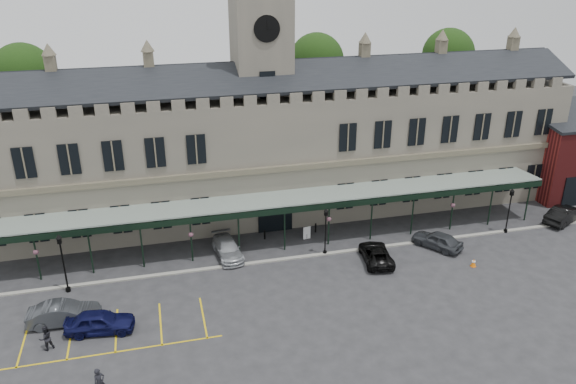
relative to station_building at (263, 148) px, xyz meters
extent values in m
plane|color=#28282A|center=(0.00, -15.91, -6.47)|extent=(140.00, 140.00, 0.00)
cube|color=#615C51|center=(0.00, 0.09, -0.47)|extent=(60.00, 10.00, 12.00)
cube|color=brown|center=(0.00, -5.09, -0.27)|extent=(60.00, 0.35, 0.50)
cube|color=black|center=(0.00, -2.41, 7.33)|extent=(60.00, 4.77, 2.20)
cube|color=black|center=(0.00, 2.59, 7.33)|extent=(60.00, 4.77, 2.20)
cube|color=black|center=(0.00, -5.01, -4.57)|extent=(3.20, 0.18, 3.80)
cube|color=#615C51|center=(0.00, 0.09, 4.53)|extent=(5.00, 5.00, 22.00)
cylinder|color=silver|center=(0.00, -2.47, 11.53)|extent=(2.20, 0.12, 2.20)
cylinder|color=black|center=(0.00, -2.54, 11.53)|extent=(2.30, 0.04, 2.30)
cube|color=black|center=(0.00, -2.47, 6.53)|extent=(1.40, 0.12, 2.80)
cube|color=#8C9E93|center=(0.00, -6.91, -2.37)|extent=(50.00, 4.00, 0.40)
cube|color=black|center=(0.00, -8.91, -2.62)|extent=(50.00, 0.18, 0.50)
cube|color=gray|center=(0.00, -10.41, -6.41)|extent=(60.00, 0.40, 0.12)
cylinder|color=#332314|center=(-22.00, 9.09, -0.47)|extent=(0.70, 0.70, 12.00)
sphere|color=black|center=(-22.00, 9.09, 6.53)|extent=(6.00, 6.00, 6.00)
cylinder|color=#332314|center=(8.00, 9.09, -0.47)|extent=(0.70, 0.70, 12.00)
sphere|color=black|center=(8.00, 9.09, 6.53)|extent=(6.00, 6.00, 6.00)
cylinder|color=#332314|center=(24.00, 9.09, -0.47)|extent=(0.70, 0.70, 12.00)
sphere|color=black|center=(24.00, 9.09, 6.53)|extent=(6.00, 6.00, 6.00)
cylinder|color=black|center=(-17.72, -11.02, -6.31)|extent=(0.38, 0.38, 0.32)
cylinder|color=black|center=(-17.72, -11.02, -4.34)|extent=(0.13, 0.13, 4.25)
cube|color=black|center=(-17.72, -11.02, -2.06)|extent=(0.30, 0.30, 0.42)
cone|color=black|center=(-17.72, -11.02, -1.69)|extent=(0.47, 0.47, 0.32)
cylinder|color=black|center=(3.18, -10.32, -6.33)|extent=(0.34, 0.34, 0.28)
cylinder|color=black|center=(3.18, -10.32, -4.59)|extent=(0.11, 0.11, 3.75)
cube|color=black|center=(3.18, -10.32, -2.58)|extent=(0.26, 0.26, 0.37)
cone|color=black|center=(3.18, -10.32, -2.25)|extent=(0.41, 0.41, 0.28)
cylinder|color=black|center=(20.70, -10.53, -6.32)|extent=(0.34, 0.34, 0.29)
cylinder|color=black|center=(20.70, -10.53, -4.56)|extent=(0.11, 0.11, 3.82)
cube|color=black|center=(20.70, -10.53, -2.51)|extent=(0.27, 0.27, 0.38)
cone|color=black|center=(20.70, -10.53, -2.17)|extent=(0.42, 0.42, 0.29)
cube|color=orange|center=(14.51, -15.29, -6.45)|extent=(0.38, 0.38, 0.04)
cone|color=orange|center=(14.51, -15.29, -6.12)|extent=(0.44, 0.44, 0.70)
cylinder|color=silver|center=(14.51, -15.29, -6.02)|extent=(0.29, 0.29, 0.10)
cylinder|color=black|center=(2.42, -7.27, -6.22)|extent=(0.06, 0.06, 0.50)
cube|color=silver|center=(2.42, -7.27, -5.86)|extent=(0.70, 0.16, 1.21)
cylinder|color=black|center=(-1.30, -6.39, -6.02)|extent=(0.16, 0.16, 0.89)
cylinder|color=black|center=(3.57, -6.20, -6.03)|extent=(0.16, 0.16, 0.88)
imported|color=#0D0F3A|center=(-15.00, -16.80, -5.68)|extent=(4.84, 2.43, 1.58)
imported|color=#36383D|center=(-17.50, -15.22, -5.66)|extent=(4.94, 1.86, 1.61)
imported|color=#A4A7AC|center=(-5.00, -8.59, -5.76)|extent=(2.47, 5.04, 1.41)
imported|color=black|center=(7.00, -12.46, -5.80)|extent=(2.87, 5.08, 1.34)
imported|color=#36383D|center=(13.08, -11.62, -5.71)|extent=(4.05, 4.66, 1.52)
imported|color=black|center=(27.32, -10.00, -5.66)|extent=(5.17, 3.65, 1.62)
imported|color=black|center=(-14.66, -23.08, -5.53)|extent=(0.82, 0.75, 1.87)
imported|color=black|center=(-18.30, -17.91, -5.58)|extent=(1.09, 1.01, 1.78)
camera|label=1|loc=(-10.21, -50.64, 17.66)|focal=35.00mm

